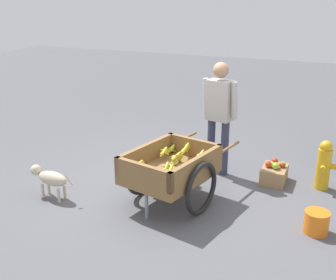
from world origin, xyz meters
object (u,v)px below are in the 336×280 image
(vendor_person, at_px, (219,109))
(fire_hydrant, at_px, (324,165))
(dog, at_px, (50,178))
(apple_crate, at_px, (274,173))
(plastic_bucket, at_px, (316,222))
(fruit_cart, at_px, (171,170))

(vendor_person, bearing_deg, fire_hydrant, 91.86)
(dog, bearing_deg, apple_crate, 122.31)
(vendor_person, relative_size, plastic_bucket, 5.98)
(vendor_person, bearing_deg, plastic_bucket, 52.47)
(fire_hydrant, bearing_deg, dog, -62.30)
(vendor_person, relative_size, apple_crate, 3.62)
(dog, xyz_separation_m, plastic_bucket, (-0.47, 3.15, -0.15))
(vendor_person, bearing_deg, dog, -46.72)
(plastic_bucket, relative_size, apple_crate, 0.60)
(apple_crate, bearing_deg, dog, -57.69)
(vendor_person, bearing_deg, fruit_cart, -12.37)
(vendor_person, xyz_separation_m, fire_hydrant, (-0.05, 1.43, -0.62))
(fruit_cart, distance_m, plastic_bucket, 1.73)
(dog, relative_size, apple_crate, 1.53)
(fruit_cart, distance_m, dog, 1.53)
(dog, distance_m, fire_hydrant, 3.53)
(plastic_bucket, bearing_deg, apple_crate, -149.94)
(vendor_person, height_order, fire_hydrant, vendor_person)
(fruit_cart, height_order, vendor_person, vendor_person)
(dog, bearing_deg, plastic_bucket, 98.50)
(fire_hydrant, bearing_deg, plastic_bucket, 1.40)
(dog, relative_size, plastic_bucket, 2.53)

